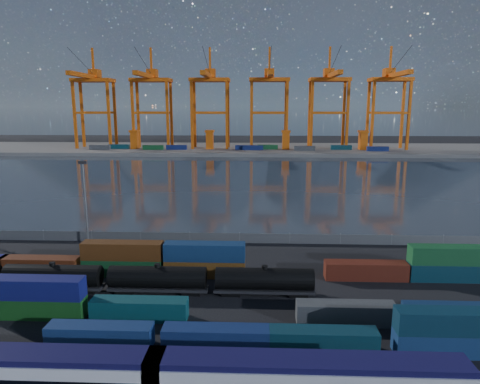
{
  "coord_description": "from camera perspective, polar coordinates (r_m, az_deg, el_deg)",
  "views": [
    {
      "loc": [
        3.46,
        -53.81,
        26.81
      ],
      "look_at": [
        0.0,
        30.0,
        10.0
      ],
      "focal_mm": 32.0,
      "sensor_mm": 36.0,
      "label": 1
    }
  ],
  "objects": [
    {
      "name": "ground",
      "position": [
        60.22,
        -1.22,
        -15.11
      ],
      "size": [
        700.0,
        700.0,
        0.0
      ],
      "primitive_type": "plane",
      "color": "black",
      "rests_on": "ground"
    },
    {
      "name": "harbor_water",
      "position": [
        161.1,
        1.1,
        1.75
      ],
      "size": [
        700.0,
        700.0,
        0.0
      ],
      "primitive_type": "plane",
      "color": "#2A323C",
      "rests_on": "ground"
    },
    {
      "name": "far_quay",
      "position": [
        265.1,
        1.61,
        5.74
      ],
      "size": [
        700.0,
        70.0,
        2.0
      ],
      "primitive_type": "cube",
      "color": "#514F4C",
      "rests_on": "ground"
    },
    {
      "name": "distant_mountains",
      "position": [
        1666.16,
        4.62,
        17.96
      ],
      "size": [
        2470.0,
        1100.0,
        520.0
      ],
      "color": "#1E2630",
      "rests_on": "ground"
    },
    {
      "name": "passenger_train",
      "position": [
        46.13,
        -28.29,
        -21.31
      ],
      "size": [
        79.6,
        3.41,
        5.84
      ],
      "color": "silver",
      "rests_on": "ground"
    },
    {
      "name": "container_row_south",
      "position": [
        51.51,
        -11.5,
        -17.65
      ],
      "size": [
        139.42,
        2.44,
        5.2
      ],
      "color": "#414446",
      "rests_on": "ground"
    },
    {
      "name": "container_row_mid",
      "position": [
        56.86,
        -7.53,
        -15.05
      ],
      "size": [
        141.72,
        2.51,
        5.35
      ],
      "color": "#404445",
      "rests_on": "ground"
    },
    {
      "name": "container_row_north",
      "position": [
        69.59,
        9.48,
        -9.64
      ],
      "size": [
        129.14,
        2.61,
        5.57
      ],
      "color": "navy",
      "rests_on": "ground"
    },
    {
      "name": "tanker_string",
      "position": [
        73.28,
        -29.16,
        -9.75
      ],
      "size": [
        92.11,
        3.14,
        4.49
      ],
      "color": "black",
      "rests_on": "ground"
    },
    {
      "name": "waterfront_fence",
      "position": [
        85.86,
        -0.06,
        -6.16
      ],
      "size": [
        160.12,
        0.12,
        2.2
      ],
      "color": "#595B5E",
      "rests_on": "ground"
    },
    {
      "name": "yard_light_mast",
      "position": [
        88.3,
        -19.96,
        -0.8
      ],
      "size": [
        1.6,
        0.4,
        16.6
      ],
      "color": "slate",
      "rests_on": "ground"
    },
    {
      "name": "gantry_cranes",
      "position": [
        257.65,
        -0.08,
        13.67
      ],
      "size": [
        198.42,
        44.96,
        60.89
      ],
      "color": "#D3560E",
      "rests_on": "ground"
    },
    {
      "name": "quay_containers",
      "position": [
        250.8,
        -0.96,
        5.95
      ],
      "size": [
        172.58,
        10.99,
        2.6
      ],
      "color": "navy",
      "rests_on": "far_quay"
    },
    {
      "name": "straddle_carriers",
      "position": [
        254.59,
        1.02,
        7.05
      ],
      "size": [
        140.0,
        7.0,
        11.1
      ],
      "color": "#D3560E",
      "rests_on": "far_quay"
    }
  ]
}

